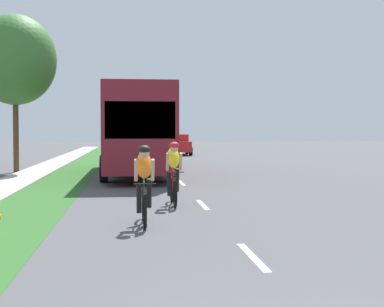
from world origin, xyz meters
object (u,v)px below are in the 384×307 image
cyclist_lead (144,184)px  bus_maroon (138,127)px  cyclist_trailing (173,173)px  sedan_red (177,144)px  street_tree_near (15,60)px  suv_dark_green (136,140)px

cyclist_lead → bus_maroon: 12.67m
cyclist_trailing → sedan_red: cyclist_trailing is taller
cyclist_lead → bus_maroon: bearing=89.7°
cyclist_lead → cyclist_trailing: bearing=73.8°
sedan_red → cyclist_lead: bearing=-96.1°
sedan_red → cyclist_trailing: bearing=-95.1°
cyclist_trailing → sedan_red: size_ratio=0.40×
sedan_red → street_tree_near: 18.44m
cyclist_lead → cyclist_trailing: size_ratio=1.00×
sedan_red → street_tree_near: size_ratio=0.63×
bus_maroon → suv_dark_green: size_ratio=2.47×
suv_dark_green → street_tree_near: size_ratio=0.69×
cyclist_lead → street_tree_near: bearing=110.7°
street_tree_near → suv_dark_green: bearing=78.1°
suv_dark_green → cyclist_lead: bearing=-90.3°
cyclist_lead → suv_dark_green: 39.59m
cyclist_lead → street_tree_near: 15.32m
cyclist_lead → suv_dark_green: suv_dark_green is taller
street_tree_near → sedan_red: bearing=62.2°
street_tree_near → bus_maroon: bearing=-12.8°
cyclist_lead → sedan_red: size_ratio=0.40×
bus_maroon → sedan_red: (3.13, 17.09, -1.21)m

